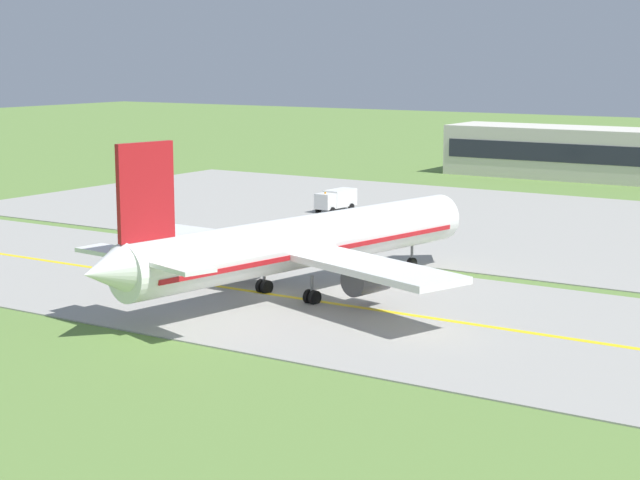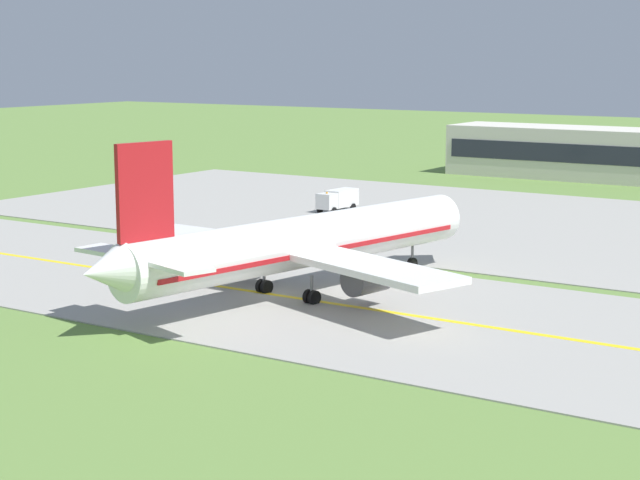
# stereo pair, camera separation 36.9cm
# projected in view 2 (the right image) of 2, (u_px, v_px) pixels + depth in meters

# --- Properties ---
(ground_plane) EXTENTS (500.00, 500.00, 0.00)m
(ground_plane) POSITION_uv_depth(u_px,v_px,m) (271.00, 295.00, 80.61)
(ground_plane) COLOR olive
(taxiway_strip) EXTENTS (240.00, 28.00, 0.10)m
(taxiway_strip) POSITION_uv_depth(u_px,v_px,m) (271.00, 295.00, 80.60)
(taxiway_strip) COLOR #9E9B93
(taxiway_strip) RESTS_ON ground
(apron_pad) EXTENTS (140.00, 52.00, 0.10)m
(apron_pad) POSITION_uv_depth(u_px,v_px,m) (580.00, 231.00, 109.95)
(apron_pad) COLOR #9E9B93
(apron_pad) RESTS_ON ground
(taxiway_centreline) EXTENTS (220.00, 0.60, 0.01)m
(taxiway_centreline) POSITION_uv_depth(u_px,v_px,m) (271.00, 294.00, 80.59)
(taxiway_centreline) COLOR yellow
(taxiway_centreline) RESTS_ON taxiway_strip
(airplane_lead) EXTENTS (32.17, 39.45, 12.70)m
(airplane_lead) POSITION_uv_depth(u_px,v_px,m) (301.00, 243.00, 79.86)
(airplane_lead) COLOR white
(airplane_lead) RESTS_ON ground
(service_truck_fuel) EXTENTS (2.65, 6.12, 2.60)m
(service_truck_fuel) POSITION_uv_depth(u_px,v_px,m) (338.00, 199.00, 123.41)
(service_truck_fuel) COLOR silver
(service_truck_fuel) RESTS_ON ground
(terminal_building) EXTENTS (51.41, 11.29, 8.82)m
(terminal_building) POSITION_uv_depth(u_px,v_px,m) (621.00, 155.00, 153.50)
(terminal_building) COLOR beige
(terminal_building) RESTS_ON ground
(traffic_cone_near_edge) EXTENTS (0.44, 0.44, 0.60)m
(traffic_cone_near_edge) POSITION_uv_depth(u_px,v_px,m) (133.00, 235.00, 105.71)
(traffic_cone_near_edge) COLOR orange
(traffic_cone_near_edge) RESTS_ON ground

